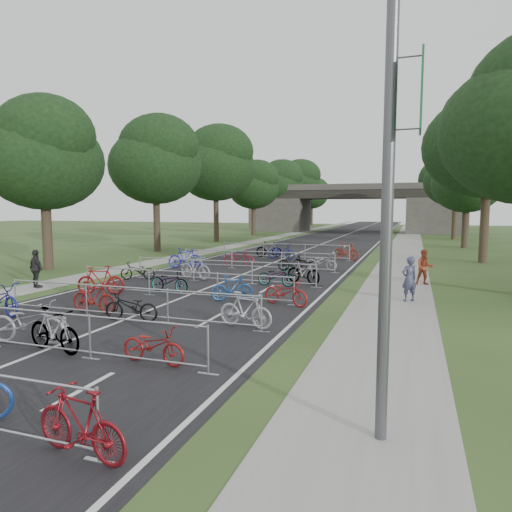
% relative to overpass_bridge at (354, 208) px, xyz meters
% --- Properties ---
extents(road, '(11.00, 140.00, 0.01)m').
position_rel_overpass_bridge_xyz_m(road, '(0.00, -15.00, -3.53)').
color(road, black).
rests_on(road, ground).
extents(sidewalk_right, '(3.00, 140.00, 0.01)m').
position_rel_overpass_bridge_xyz_m(sidewalk_right, '(8.00, -15.00, -3.53)').
color(sidewalk_right, gray).
rests_on(sidewalk_right, ground).
extents(sidewalk_left, '(2.00, 140.00, 0.01)m').
position_rel_overpass_bridge_xyz_m(sidewalk_left, '(-7.50, -15.00, -3.53)').
color(sidewalk_left, gray).
rests_on(sidewalk_left, ground).
extents(lane_markings, '(0.12, 140.00, 0.00)m').
position_rel_overpass_bridge_xyz_m(lane_markings, '(0.00, -15.00, -3.53)').
color(lane_markings, silver).
rests_on(lane_markings, ground).
extents(overpass_bridge, '(31.00, 8.00, 7.05)m').
position_rel_overpass_bridge_xyz_m(overpass_bridge, '(0.00, 0.00, 0.00)').
color(overpass_bridge, '#3F3C38').
rests_on(overpass_bridge, ground).
extents(lamppost, '(0.61, 0.65, 8.21)m').
position_rel_overpass_bridge_xyz_m(lamppost, '(8.33, -63.00, 0.75)').
color(lamppost, '#4C4C51').
rests_on(lamppost, ground).
extents(tree_left_0, '(6.72, 6.72, 10.25)m').
position_rel_overpass_bridge_xyz_m(tree_left_0, '(-11.39, -49.07, 2.96)').
color(tree_left_0, '#33261C').
rests_on(tree_left_0, ground).
extents(tree_left_1, '(7.56, 7.56, 11.53)m').
position_rel_overpass_bridge_xyz_m(tree_left_1, '(-11.39, -37.07, 3.77)').
color(tree_left_1, '#33261C').
rests_on(tree_left_1, ground).
extents(tree_right_1, '(8.18, 8.18, 12.47)m').
position_rel_overpass_bridge_xyz_m(tree_right_1, '(13.11, -37.07, 4.37)').
color(tree_right_1, '#33261C').
rests_on(tree_right_1, ground).
extents(tree_left_2, '(8.40, 8.40, 12.81)m').
position_rel_overpass_bridge_xyz_m(tree_left_2, '(-11.39, -25.07, 4.58)').
color(tree_left_2, '#33261C').
rests_on(tree_left_2, ground).
extents(tree_right_2, '(6.16, 6.16, 9.39)m').
position_rel_overpass_bridge_xyz_m(tree_right_2, '(13.11, -25.07, 2.41)').
color(tree_right_2, '#33261C').
rests_on(tree_right_2, ground).
extents(tree_left_3, '(6.72, 6.72, 10.25)m').
position_rel_overpass_bridge_xyz_m(tree_left_3, '(-11.39, -13.07, 2.96)').
color(tree_left_3, '#33261C').
rests_on(tree_left_3, ground).
extents(tree_right_3, '(7.17, 7.17, 10.93)m').
position_rel_overpass_bridge_xyz_m(tree_right_3, '(13.11, -13.07, 3.39)').
color(tree_right_3, '#33261C').
rests_on(tree_right_3, ground).
extents(tree_left_4, '(7.56, 7.56, 11.53)m').
position_rel_overpass_bridge_xyz_m(tree_left_4, '(-11.39, -1.07, 3.77)').
color(tree_left_4, '#33261C').
rests_on(tree_left_4, ground).
extents(tree_right_4, '(8.18, 8.18, 12.47)m').
position_rel_overpass_bridge_xyz_m(tree_right_4, '(13.11, -1.07, 4.37)').
color(tree_right_4, '#33261C').
rests_on(tree_right_4, ground).
extents(tree_left_5, '(8.40, 8.40, 12.81)m').
position_rel_overpass_bridge_xyz_m(tree_left_5, '(-11.39, 10.93, 4.58)').
color(tree_left_5, '#33261C').
rests_on(tree_left_5, ground).
extents(tree_right_5, '(6.16, 6.16, 9.39)m').
position_rel_overpass_bridge_xyz_m(tree_right_5, '(13.11, 10.93, 2.41)').
color(tree_right_5, '#33261C').
rests_on(tree_right_5, ground).
extents(tree_left_6, '(6.72, 6.72, 10.25)m').
position_rel_overpass_bridge_xyz_m(tree_left_6, '(-11.39, 22.93, 2.96)').
color(tree_left_6, '#33261C').
rests_on(tree_left_6, ground).
extents(tree_right_6, '(7.17, 7.17, 10.93)m').
position_rel_overpass_bridge_xyz_m(tree_right_6, '(13.11, 22.93, 3.39)').
color(tree_right_6, '#33261C').
rests_on(tree_right_6, ground).
extents(barrier_row_1, '(9.70, 0.08, 1.10)m').
position_rel_overpass_bridge_xyz_m(barrier_row_1, '(0.00, -61.40, -2.99)').
color(barrier_row_1, '#A7AAAF').
rests_on(barrier_row_1, ground).
extents(barrier_row_2, '(9.70, 0.08, 1.10)m').
position_rel_overpass_bridge_xyz_m(barrier_row_2, '(0.00, -57.80, -2.99)').
color(barrier_row_2, '#A7AAAF').
rests_on(barrier_row_2, ground).
extents(barrier_row_3, '(9.70, 0.08, 1.10)m').
position_rel_overpass_bridge_xyz_m(barrier_row_3, '(0.00, -54.00, -2.99)').
color(barrier_row_3, '#A7AAAF').
rests_on(barrier_row_3, ground).
extents(barrier_row_4, '(9.70, 0.08, 1.10)m').
position_rel_overpass_bridge_xyz_m(barrier_row_4, '(0.00, -50.00, -2.99)').
color(barrier_row_4, '#A7AAAF').
rests_on(barrier_row_4, ground).
extents(barrier_row_5, '(9.70, 0.08, 1.10)m').
position_rel_overpass_bridge_xyz_m(barrier_row_5, '(0.00, -45.00, -2.99)').
color(barrier_row_5, '#A7AAAF').
rests_on(barrier_row_5, ground).
extents(barrier_row_6, '(9.70, 0.08, 1.10)m').
position_rel_overpass_bridge_xyz_m(barrier_row_6, '(0.00, -39.00, -2.99)').
color(barrier_row_6, '#A7AAAF').
rests_on(barrier_row_6, ground).
extents(bike_3, '(1.80, 0.76, 1.05)m').
position_rel_overpass_bridge_xyz_m(bike_3, '(4.30, -65.00, -3.01)').
color(bike_3, maroon).
rests_on(bike_3, ground).
extents(bike_5, '(2.26, 1.11, 1.14)m').
position_rel_overpass_bridge_xyz_m(bike_5, '(-0.86, -60.90, -2.97)').
color(bike_5, '#939299').
rests_on(bike_5, ground).
extents(bike_6, '(1.91, 0.86, 1.11)m').
position_rel_overpass_bridge_xyz_m(bike_6, '(0.34, -61.25, -2.98)').
color(bike_6, '#A7AAAF').
rests_on(bike_6, ground).
extents(bike_7, '(1.70, 0.70, 0.87)m').
position_rel_overpass_bridge_xyz_m(bike_7, '(3.12, -61.19, -3.10)').
color(bike_7, maroon).
rests_on(bike_7, ground).
extents(bike_8, '(2.24, 1.23, 1.12)m').
position_rel_overpass_bridge_xyz_m(bike_8, '(-4.30, -58.70, -2.97)').
color(bike_8, navy).
rests_on(bike_8, ground).
extents(bike_9, '(1.84, 0.62, 1.09)m').
position_rel_overpass_bridge_xyz_m(bike_9, '(-1.52, -57.44, -2.99)').
color(bike_9, maroon).
rests_on(bike_9, ground).
extents(bike_10, '(1.85, 0.82, 0.94)m').
position_rel_overpass_bridge_xyz_m(bike_10, '(0.32, -57.98, -3.06)').
color(bike_10, black).
rests_on(bike_10, ground).
extents(bike_11, '(1.86, 0.82, 1.08)m').
position_rel_overpass_bridge_xyz_m(bike_11, '(4.01, -57.53, -2.99)').
color(bike_11, '#AEACB4').
rests_on(bike_11, ground).
extents(bike_12, '(2.07, 1.10, 1.20)m').
position_rel_overpass_bridge_xyz_m(bike_12, '(-3.51, -54.53, -2.93)').
color(bike_12, maroon).
rests_on(bike_12, ground).
extents(bike_13, '(1.89, 0.81, 0.96)m').
position_rel_overpass_bridge_xyz_m(bike_13, '(-1.06, -53.19, -3.05)').
color(bike_13, '#A7AAAF').
rests_on(bike_13, ground).
extents(bike_14, '(1.65, 1.25, 0.99)m').
position_rel_overpass_bridge_xyz_m(bike_14, '(2.10, -53.89, -3.04)').
color(bike_14, navy).
rests_on(bike_14, ground).
extents(bike_15, '(1.98, 1.20, 0.98)m').
position_rel_overpass_bridge_xyz_m(bike_15, '(4.30, -54.06, -3.04)').
color(bike_15, maroon).
rests_on(bike_15, ground).
extents(bike_16, '(1.83, 1.09, 0.91)m').
position_rel_overpass_bridge_xyz_m(bike_16, '(-4.30, -50.68, -3.08)').
color(bike_16, black).
rests_on(bike_16, ground).
extents(bike_17, '(2.06, 1.12, 1.19)m').
position_rel_overpass_bridge_xyz_m(bike_17, '(-1.66, -49.58, -2.94)').
color(bike_17, '#9D9CA4').
rests_on(bike_17, ground).
extents(bike_18, '(1.74, 0.61, 0.91)m').
position_rel_overpass_bridge_xyz_m(bike_18, '(2.76, -50.13, -3.08)').
color(bike_18, '#A7AAAF').
rests_on(bike_18, ground).
extents(bike_19, '(1.95, 1.28, 1.14)m').
position_rel_overpass_bridge_xyz_m(bike_19, '(3.80, -49.14, -2.96)').
color(bike_19, '#A7AAAF').
rests_on(bike_19, ground).
extents(bike_20, '(2.02, 1.43, 1.20)m').
position_rel_overpass_bridge_xyz_m(bike_20, '(-4.30, -45.67, -2.94)').
color(bike_20, '#1F1C9C').
rests_on(bike_20, ground).
extents(bike_21, '(2.01, 0.75, 1.05)m').
position_rel_overpass_bridge_xyz_m(bike_21, '(-1.45, -44.03, -3.01)').
color(bike_21, maroon).
rests_on(bike_21, ground).
extents(bike_22, '(1.75, 0.65, 1.03)m').
position_rel_overpass_bridge_xyz_m(bike_22, '(2.25, -45.15, -3.02)').
color(bike_22, black).
rests_on(bike_22, ground).
extents(bike_23, '(1.91, 0.89, 0.97)m').
position_rel_overpass_bridge_xyz_m(bike_23, '(3.70, -44.23, -3.05)').
color(bike_23, '#9D9EA4').
rests_on(bike_23, ground).
extents(bike_25, '(1.94, 0.76, 1.14)m').
position_rel_overpass_bridge_xyz_m(bike_25, '(-1.32, -38.34, -2.97)').
color(bike_25, '#A7AAAF').
rests_on(bike_25, ground).
extents(bike_26, '(2.14, 1.04, 1.08)m').
position_rel_overpass_bridge_xyz_m(bike_26, '(-0.10, -39.32, -2.99)').
color(bike_26, '#1B2796').
rests_on(bike_26, ground).
extents(bike_27, '(2.05, 1.46, 1.22)m').
position_rel_overpass_bridge_xyz_m(bike_27, '(4.30, -38.37, -2.93)').
color(bike_27, maroon).
rests_on(bike_27, ground).
extents(pedestrian_a, '(0.76, 0.70, 1.73)m').
position_rel_overpass_bridge_xyz_m(pedestrian_a, '(8.57, -51.80, -2.67)').
color(pedestrian_a, '#363851').
rests_on(pedestrian_a, ground).
extents(pedestrian_b, '(0.92, 0.78, 1.65)m').
position_rel_overpass_bridge_xyz_m(pedestrian_b, '(9.20, -47.57, -2.71)').
color(pedestrian_b, maroon).
rests_on(pedestrian_b, ground).
extents(pedestrian_c, '(1.09, 0.74, 1.73)m').
position_rel_overpass_bridge_xyz_m(pedestrian_c, '(-7.25, -54.17, -2.67)').
color(pedestrian_c, black).
rests_on(pedestrian_c, ground).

